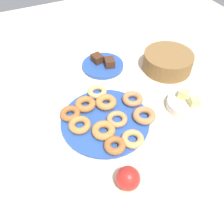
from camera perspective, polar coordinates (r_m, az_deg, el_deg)
The scene contains 21 objects.
ground_plane at distance 0.96m, azimuth -1.62°, elevation -2.30°, with size 2.40×2.40×0.00m, color beige.
donut_plate at distance 0.95m, azimuth -1.62°, elevation -2.05°, with size 0.36×0.36×0.01m, color #284C9E.
donut_0 at distance 0.90m, azimuth -2.06°, elevation -4.42°, with size 0.09×0.09×0.03m, color #BC7A3D.
donut_1 at distance 0.92m, azimuth -7.74°, elevation -3.09°, with size 0.09×0.09×0.03m, color #BC7A3D.
donut_2 at distance 0.99m, azimuth -6.43°, elevation 1.87°, with size 0.09×0.09×0.03m, color #AD6B33.
donut_3 at distance 0.97m, azimuth -10.01°, elevation -0.39°, with size 0.08×0.08×0.03m, color #995B2D.
donut_4 at distance 0.94m, azimuth 1.22°, elevation -1.73°, with size 0.08×0.08×0.02m, color #C6844C.
donut_5 at distance 1.00m, azimuth -1.44°, elevation 2.36°, with size 0.09×0.09×0.03m, color #BC7A3D.
donut_6 at distance 0.88m, azimuth 4.95°, elevation -6.43°, with size 0.08×0.08×0.02m, color tan.
donut_7 at distance 0.86m, azimuth 0.67°, elevation -7.99°, with size 0.08×0.08×0.03m, color #995B2D.
donut_8 at distance 1.02m, azimuth 4.95°, elevation 3.16°, with size 0.09×0.09×0.03m, color #B27547.
donut_9 at distance 0.95m, azimuth 7.72°, elevation -0.83°, with size 0.09×0.09×0.03m, color #B27547.
donut_10 at distance 1.05m, azimuth -3.60°, elevation 4.90°, with size 0.09×0.09×0.02m, color tan.
cake_plate at distance 1.22m, azimuth -2.23°, elevation 11.08°, with size 0.21×0.21×0.02m, color #284C9E.
brownie_near at distance 1.23m, azimuth -3.57°, elevation 12.71°, with size 0.06×0.05×0.04m, color #472819.
brownie_far at distance 1.20m, azimuth -0.59°, elevation 11.81°, with size 0.06×0.05×0.04m, color #472819.
basket at distance 1.22m, azimuth 13.23°, elevation 11.73°, with size 0.24×0.24×0.09m, color brown.
fruit_bowl at distance 1.05m, azimuth 17.27°, elevation 1.74°, with size 0.16×0.16×0.04m, color silver.
melon_chunk_left at distance 1.03m, azimuth 16.80°, elevation 4.17°, with size 0.04×0.04×0.04m, color #DBD67A.
melon_chunk_right at distance 1.01m, azimuth 19.17°, elevation 2.39°, with size 0.04×0.04×0.04m, color #DBD67A.
apple at distance 0.78m, azimuth 3.86°, elevation -15.61°, with size 0.08×0.08×0.08m, color red.
Camera 1 is at (0.57, -0.24, 0.73)m, focal length 38.07 mm.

